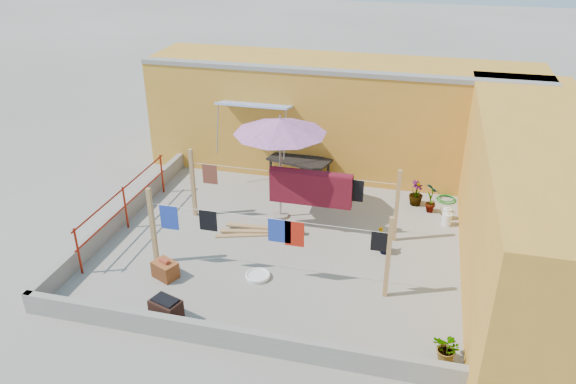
# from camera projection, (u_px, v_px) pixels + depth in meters

# --- Properties ---
(ground) EXTENTS (80.00, 80.00, 0.00)m
(ground) POSITION_uv_depth(u_px,v_px,m) (282.00, 244.00, 13.06)
(ground) COLOR #9E998E
(ground) RESTS_ON ground
(wall_back) EXTENTS (11.00, 3.27, 3.21)m
(wall_back) POSITION_uv_depth(u_px,v_px,m) (340.00, 116.00, 16.30)
(wall_back) COLOR orange
(wall_back) RESTS_ON ground
(wall_right) EXTENTS (2.40, 9.00, 3.20)m
(wall_right) POSITION_uv_depth(u_px,v_px,m) (533.00, 209.00, 11.21)
(wall_right) COLOR orange
(wall_right) RESTS_ON ground
(parapet_front) EXTENTS (8.30, 0.16, 0.44)m
(parapet_front) POSITION_uv_depth(u_px,v_px,m) (231.00, 337.00, 9.86)
(parapet_front) COLOR gray
(parapet_front) RESTS_ON ground
(parapet_left) EXTENTS (0.16, 7.30, 0.44)m
(parapet_left) POSITION_uv_depth(u_px,v_px,m) (123.00, 215.00, 13.86)
(parapet_left) COLOR gray
(parapet_left) RESTS_ON ground
(red_railing) EXTENTS (0.05, 4.20, 1.10)m
(red_railing) POSITION_uv_depth(u_px,v_px,m) (125.00, 201.00, 13.41)
(red_railing) COLOR maroon
(red_railing) RESTS_ON ground
(clothesline_rig) EXTENTS (5.09, 2.35, 1.80)m
(clothesline_rig) POSITION_uv_depth(u_px,v_px,m) (304.00, 194.00, 12.97)
(clothesline_rig) COLOR tan
(clothesline_rig) RESTS_ON ground
(patio_umbrella) EXTENTS (2.24, 2.24, 2.68)m
(patio_umbrella) POSITION_uv_depth(u_px,v_px,m) (280.00, 127.00, 13.16)
(patio_umbrella) COLOR gray
(patio_umbrella) RESTS_ON ground
(outdoor_table) EXTENTS (1.84, 1.24, 0.79)m
(outdoor_table) POSITION_uv_depth(u_px,v_px,m) (299.00, 161.00, 15.59)
(outdoor_table) COLOR black
(outdoor_table) RESTS_ON ground
(brick_stack) EXTENTS (0.61, 0.54, 0.44)m
(brick_stack) POSITION_uv_depth(u_px,v_px,m) (165.00, 270.00, 11.78)
(brick_stack) COLOR #9D4F24
(brick_stack) RESTS_ON ground
(lumber_pile) EXTENTS (2.07, 0.76, 0.13)m
(lumber_pile) POSITION_uv_depth(u_px,v_px,m) (261.00, 231.00, 13.45)
(lumber_pile) COLOR tan
(lumber_pile) RESTS_ON ground
(brazier) EXTENTS (0.65, 0.53, 0.51)m
(brazier) POSITION_uv_depth(u_px,v_px,m) (166.00, 310.00, 10.48)
(brazier) COLOR black
(brazier) RESTS_ON ground
(white_basin) EXTENTS (0.53, 0.53, 0.09)m
(white_basin) POSITION_uv_depth(u_px,v_px,m) (258.00, 276.00, 11.83)
(white_basin) COLOR white
(white_basin) RESTS_ON ground
(water_jug_a) EXTENTS (0.23, 0.23, 0.36)m
(water_jug_a) POSITION_uv_depth(u_px,v_px,m) (447.00, 220.00, 13.76)
(water_jug_a) COLOR white
(water_jug_a) RESTS_ON ground
(water_jug_b) EXTENTS (0.21, 0.21, 0.33)m
(water_jug_b) POSITION_uv_depth(u_px,v_px,m) (447.00, 214.00, 14.05)
(water_jug_b) COLOR white
(water_jug_b) RESTS_ON ground
(green_hose) EXTENTS (0.52, 0.52, 0.08)m
(green_hose) POSITION_uv_depth(u_px,v_px,m) (446.00, 199.00, 15.01)
(green_hose) COLOR #19711E
(green_hose) RESTS_ON ground
(plant_back_a) EXTENTS (0.76, 0.68, 0.78)m
(plant_back_a) POSITION_uv_depth(u_px,v_px,m) (313.00, 173.00, 15.65)
(plant_back_a) COLOR #1A5518
(plant_back_a) RESTS_ON ground
(plant_back_b) EXTENTS (0.49, 0.49, 0.67)m
(plant_back_b) POSITION_uv_depth(u_px,v_px,m) (416.00, 193.00, 14.66)
(plant_back_b) COLOR #1A5518
(plant_back_b) RESTS_ON ground
(plant_right_a) EXTENTS (0.50, 0.53, 0.83)m
(plant_right_a) POSITION_uv_depth(u_px,v_px,m) (432.00, 198.00, 14.26)
(plant_right_a) COLOR #1A5518
(plant_right_a) RESTS_ON ground
(plant_right_b) EXTENTS (0.47, 0.47, 0.67)m
(plant_right_b) POSITION_uv_depth(u_px,v_px,m) (384.00, 241.00, 12.55)
(plant_right_b) COLOR #1A5518
(plant_right_b) RESTS_ON ground
(plant_right_c) EXTENTS (0.65, 0.63, 0.55)m
(plant_right_c) POSITION_uv_depth(u_px,v_px,m) (448.00, 349.00, 9.53)
(plant_right_c) COLOR #1A5518
(plant_right_c) RESTS_ON ground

